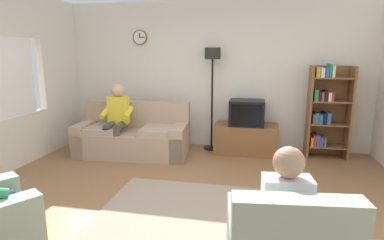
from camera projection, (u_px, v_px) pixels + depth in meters
ground_plane at (183, 208)px, 3.61m from camera, size 12.00×12.00×0.00m
back_wall_assembly at (215, 75)px, 5.88m from camera, size 6.20×0.17×2.70m
couch at (134, 137)px, 5.51m from camera, size 1.95×1.01×0.90m
tv_stand at (246, 139)px, 5.59m from camera, size 1.10×0.56×0.52m
tv at (247, 113)px, 5.46m from camera, size 0.60×0.49×0.44m
bookshelf at (326, 110)px, 5.28m from camera, size 0.68×0.36×1.58m
floor_lamp at (213, 71)px, 5.56m from camera, size 0.28×0.28×1.85m
area_rug at (198, 215)px, 3.43m from camera, size 2.20×1.70×0.01m
person_on_couch at (117, 116)px, 5.37m from camera, size 0.53×0.55×1.24m
person_in_right_armchair at (283, 210)px, 2.33m from camera, size 0.54×0.57×1.12m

